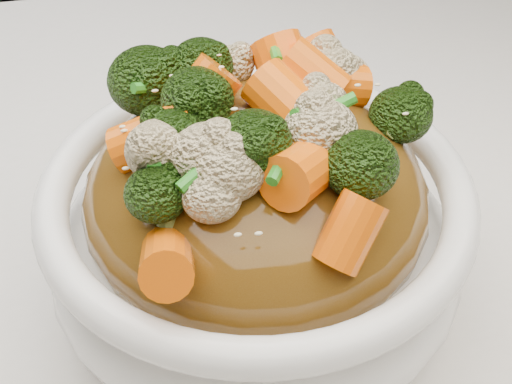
{
  "coord_description": "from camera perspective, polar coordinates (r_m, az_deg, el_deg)",
  "views": [
    {
      "loc": [
        -0.04,
        -0.33,
        1.09
      ],
      "look_at": [
        0.02,
        -0.05,
        0.83
      ],
      "focal_mm": 50.0,
      "sensor_mm": 36.0,
      "label": 1
    }
  ],
  "objects": [
    {
      "name": "broccoli",
      "position": [
        0.35,
        -0.0,
        7.89
      ],
      "size": [
        0.19,
        0.19,
        0.05
      ],
      "primitive_type": null,
      "rotation": [
        0.0,
        0.0,
        0.0
      ],
      "color": "black",
      "rests_on": "sauce_base"
    },
    {
      "name": "sauce_base",
      "position": [
        0.39,
        -0.0,
        -0.36
      ],
      "size": [
        0.19,
        0.19,
        0.1
      ],
      "primitive_type": "ellipsoid",
      "rotation": [
        0.0,
        0.0,
        0.0
      ],
      "color": "#59380F",
      "rests_on": "bowl"
    },
    {
      "name": "cauliflower",
      "position": [
        0.35,
        -0.0,
        7.59
      ],
      "size": [
        0.19,
        0.19,
        0.04
      ],
      "primitive_type": null,
      "rotation": [
        0.0,
        0.0,
        0.0
      ],
      "color": "beige",
      "rests_on": "sauce_base"
    },
    {
      "name": "tablecloth",
      "position": [
        0.49,
        -3.3,
        -5.83
      ],
      "size": [
        1.2,
        0.8,
        0.04
      ],
      "primitive_type": "cube",
      "color": "white",
      "rests_on": "dining_table"
    },
    {
      "name": "bowl",
      "position": [
        0.41,
        -0.0,
        -3.71
      ],
      "size": [
        0.24,
        0.24,
        0.09
      ],
      "primitive_type": null,
      "rotation": [
        0.0,
        0.0,
        0.0
      ],
      "color": "white",
      "rests_on": "tablecloth"
    },
    {
      "name": "carrots",
      "position": [
        0.35,
        -0.0,
        8.04
      ],
      "size": [
        0.19,
        0.19,
        0.05
      ],
      "primitive_type": null,
      "rotation": [
        0.0,
        0.0,
        0.0
      ],
      "color": "#FA6708",
      "rests_on": "sauce_base"
    },
    {
      "name": "sesame_seeds",
      "position": [
        0.35,
        -0.0,
        8.19
      ],
      "size": [
        0.17,
        0.17,
        0.01
      ],
      "primitive_type": null,
      "rotation": [
        0.0,
        0.0,
        0.0
      ],
      "color": "beige",
      "rests_on": "sauce_base"
    },
    {
      "name": "scallions",
      "position": [
        0.35,
        -0.0,
        8.19
      ],
      "size": [
        0.14,
        0.14,
        0.02
      ],
      "primitive_type": null,
      "rotation": [
        0.0,
        0.0,
        0.0
      ],
      "color": "#27841E",
      "rests_on": "sauce_base"
    }
  ]
}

